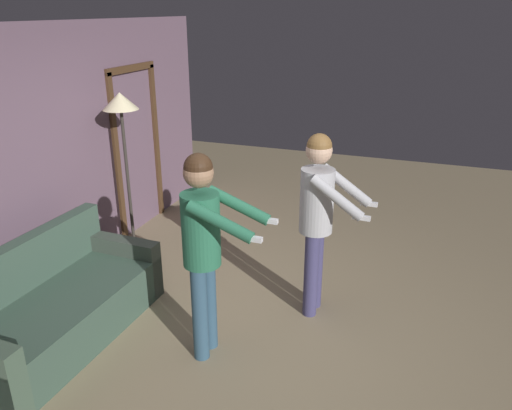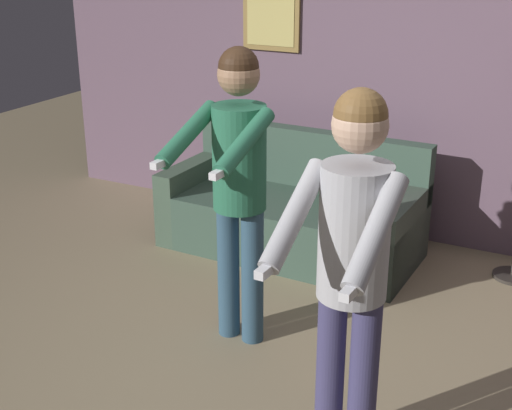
{
  "view_description": "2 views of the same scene",
  "coord_description": "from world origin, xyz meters",
  "px_view_note": "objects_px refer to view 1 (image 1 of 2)",
  "views": [
    {
      "loc": [
        -3.56,
        -1.3,
        2.71
      ],
      "look_at": [
        0.16,
        0.05,
        1.14
      ],
      "focal_mm": 35.0,
      "sensor_mm": 36.0,
      "label": 1
    },
    {
      "loc": [
        1.36,
        -3.0,
        2.29
      ],
      "look_at": [
        -0.13,
        -0.1,
        1.03
      ],
      "focal_mm": 50.0,
      "sensor_mm": 36.0,
      "label": 2
    }
  ],
  "objects_px": {
    "couch": "(57,309)",
    "person_standing_left": "(204,238)",
    "torchiere_lamp": "(122,118)",
    "person_standing_right": "(318,209)"
  },
  "relations": [
    {
      "from": "torchiere_lamp",
      "to": "person_standing_left",
      "type": "height_order",
      "value": "torchiere_lamp"
    },
    {
      "from": "person_standing_left",
      "to": "person_standing_right",
      "type": "height_order",
      "value": "person_standing_left"
    },
    {
      "from": "couch",
      "to": "person_standing_left",
      "type": "xyz_separation_m",
      "value": [
        0.25,
        -1.31,
        0.78
      ]
    },
    {
      "from": "torchiere_lamp",
      "to": "person_standing_right",
      "type": "distance_m",
      "value": 2.38
    },
    {
      "from": "couch",
      "to": "person_standing_left",
      "type": "bearing_deg",
      "value": -79.19
    },
    {
      "from": "couch",
      "to": "person_standing_right",
      "type": "height_order",
      "value": "person_standing_right"
    },
    {
      "from": "person_standing_left",
      "to": "person_standing_right",
      "type": "relative_size",
      "value": 1.0
    },
    {
      "from": "couch",
      "to": "person_standing_right",
      "type": "distance_m",
      "value": 2.44
    },
    {
      "from": "couch",
      "to": "torchiere_lamp",
      "type": "xyz_separation_m",
      "value": [
        1.59,
        0.27,
        1.34
      ]
    },
    {
      "from": "person_standing_left",
      "to": "person_standing_right",
      "type": "distance_m",
      "value": 1.14
    }
  ]
}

